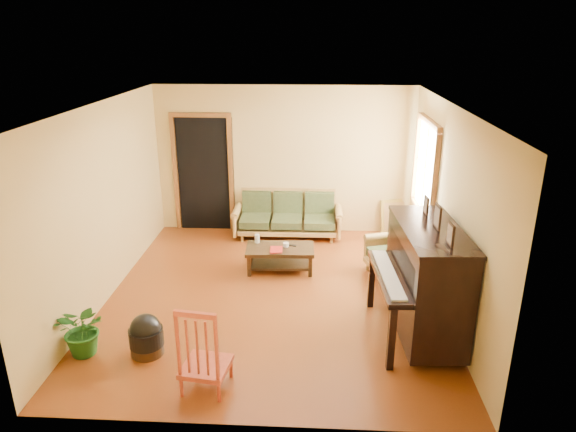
# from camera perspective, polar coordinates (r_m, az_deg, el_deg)

# --- Properties ---
(floor) EXTENTS (5.00, 5.00, 0.00)m
(floor) POSITION_cam_1_polar(r_m,az_deg,el_deg) (7.21, -1.63, -8.77)
(floor) COLOR #59250B
(floor) RESTS_ON ground
(doorway) EXTENTS (1.08, 0.16, 2.05)m
(doorway) POSITION_cam_1_polar(r_m,az_deg,el_deg) (9.32, -9.38, 4.55)
(doorway) COLOR black
(doorway) RESTS_ON floor
(window) EXTENTS (0.12, 1.36, 1.46)m
(window) POSITION_cam_1_polar(r_m,az_deg,el_deg) (8.02, 15.06, 5.11)
(window) COLOR white
(window) RESTS_ON right_wall
(sofa) EXTENTS (1.87, 0.80, 0.80)m
(sofa) POSITION_cam_1_polar(r_m,az_deg,el_deg) (9.01, -0.06, 0.11)
(sofa) COLOR olive
(sofa) RESTS_ON floor
(coffee_table) EXTENTS (1.04, 0.60, 0.37)m
(coffee_table) POSITION_cam_1_polar(r_m,az_deg,el_deg) (7.84, -0.89, -4.75)
(coffee_table) COLOR black
(coffee_table) RESTS_ON floor
(armchair) EXTENTS (0.99, 1.01, 0.82)m
(armchair) POSITION_cam_1_polar(r_m,az_deg,el_deg) (7.71, 11.72, -3.81)
(armchair) COLOR olive
(armchair) RESTS_ON floor
(piano) EXTENTS (1.01, 1.62, 1.38)m
(piano) POSITION_cam_1_polar(r_m,az_deg,el_deg) (6.24, 15.08, -7.20)
(piano) COLOR black
(piano) RESTS_ON floor
(footstool) EXTENTS (0.46, 0.46, 0.37)m
(footstool) POSITION_cam_1_polar(r_m,az_deg,el_deg) (6.15, -15.44, -13.09)
(footstool) COLOR black
(footstool) RESTS_ON floor
(red_chair) EXTENTS (0.53, 0.56, 0.98)m
(red_chair) POSITION_cam_1_polar(r_m,az_deg,el_deg) (5.36, -9.23, -14.02)
(red_chair) COLOR #9B321C
(red_chair) RESTS_ON floor
(leaning_frame) EXTENTS (0.50, 0.25, 0.65)m
(leaning_frame) POSITION_cam_1_polar(r_m,az_deg,el_deg) (9.38, 11.66, 0.01)
(leaning_frame) COLOR #AE923A
(leaning_frame) RESTS_ON floor
(ceramic_crock) EXTENTS (0.23, 0.23, 0.25)m
(ceramic_crock) POSITION_cam_1_polar(r_m,az_deg,el_deg) (9.30, 12.02, -1.52)
(ceramic_crock) COLOR #2E4C8B
(ceramic_crock) RESTS_ON floor
(potted_plant) EXTENTS (0.66, 0.60, 0.63)m
(potted_plant) POSITION_cam_1_polar(r_m,az_deg,el_deg) (6.30, -21.74, -11.63)
(potted_plant) COLOR #1D5217
(potted_plant) RESTS_ON floor
(book) EXTENTS (0.20, 0.26, 0.02)m
(book) POSITION_cam_1_polar(r_m,az_deg,el_deg) (7.65, -2.02, -3.79)
(book) COLOR maroon
(book) RESTS_ON coffee_table
(candle) EXTENTS (0.10, 0.10, 0.13)m
(candle) POSITION_cam_1_polar(r_m,az_deg,el_deg) (7.92, -3.45, -2.51)
(candle) COLOR silver
(candle) RESTS_ON coffee_table
(glass_jar) EXTENTS (0.11, 0.11, 0.06)m
(glass_jar) POSITION_cam_1_polar(r_m,az_deg,el_deg) (7.78, -0.23, -3.20)
(glass_jar) COLOR silver
(glass_jar) RESTS_ON coffee_table
(remote) EXTENTS (0.16, 0.07, 0.02)m
(remote) POSITION_cam_1_polar(r_m,az_deg,el_deg) (7.82, 0.36, -3.27)
(remote) COLOR black
(remote) RESTS_ON coffee_table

